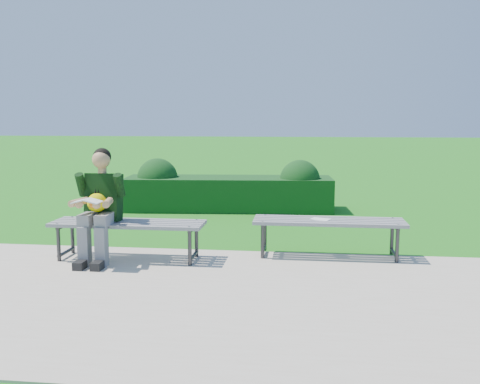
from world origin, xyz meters
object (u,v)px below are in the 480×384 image
at_px(bench_right, 329,224).
at_px(bench_left, 128,226).
at_px(hedge, 228,190).
at_px(seated_boy, 100,202).
at_px(paper_sheet, 320,219).

bearing_deg(bench_right, bench_left, -170.14).
relative_size(hedge, seated_boy, 2.90).
xyz_separation_m(bench_left, paper_sheet, (2.26, 0.41, 0.06)).
distance_m(bench_right, paper_sheet, 0.12).
bearing_deg(hedge, paper_sheet, -63.65).
height_order(bench_right, paper_sheet, bench_right).
distance_m(bench_left, seated_boy, 0.43).
height_order(bench_right, seated_boy, seated_boy).
bearing_deg(bench_left, bench_right, 9.86).
relative_size(hedge, bench_left, 2.12).
relative_size(seated_boy, paper_sheet, 4.95).
distance_m(hedge, bench_left, 3.68).
bearing_deg(bench_right, paper_sheet, 180.00).
bearing_deg(seated_boy, bench_right, 10.70).
bearing_deg(bench_left, hedge, 79.55).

